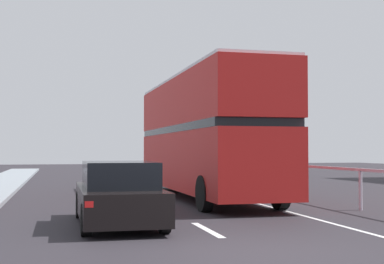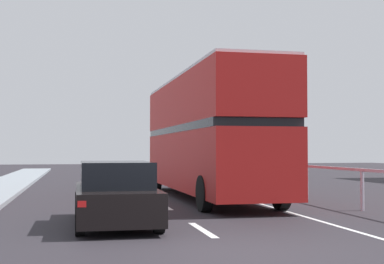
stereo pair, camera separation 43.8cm
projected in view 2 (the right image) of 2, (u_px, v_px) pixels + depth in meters
The scene contains 5 objects.
ground_plane at pixel (235, 253), 9.36m from camera, with size 73.94×120.00×0.10m, color #29252B.
lane_paint_markings at pixel (219, 202), 18.03m from camera, with size 3.21×46.00×0.01m.
bridge_side_railing at pixel (307, 171), 19.27m from camera, with size 0.10×42.00×1.18m.
double_decker_bus_red at pixel (207, 134), 19.54m from camera, with size 2.61×11.49×4.24m.
hatchback_car_near at pixel (115, 195), 12.56m from camera, with size 1.77×4.46×1.43m.
Camera 2 is at (-2.64, -9.08, 1.69)m, focal length 51.97 mm.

